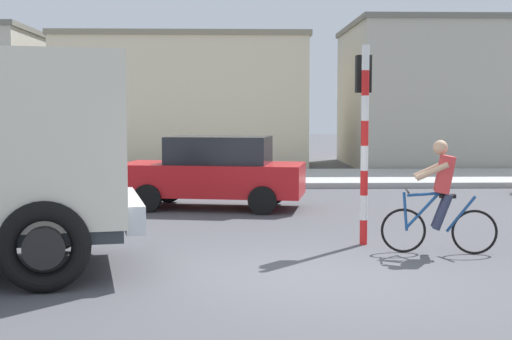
% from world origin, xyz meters
% --- Properties ---
extents(ground_plane, '(120.00, 120.00, 0.00)m').
position_xyz_m(ground_plane, '(0.00, 0.00, 0.00)').
color(ground_plane, '#4C4C51').
extents(sidewalk_far, '(80.00, 5.00, 0.16)m').
position_xyz_m(sidewalk_far, '(0.00, 13.25, 0.08)').
color(sidewalk_far, '#ADADA8').
rests_on(sidewalk_far, ground).
extents(cyclist, '(1.71, 0.55, 1.72)m').
position_xyz_m(cyclist, '(1.95, 1.55, 0.86)').
color(cyclist, black).
rests_on(cyclist, ground).
extents(traffic_light_pole, '(0.24, 0.43, 3.20)m').
position_xyz_m(traffic_light_pole, '(0.94, 2.41, 2.07)').
color(traffic_light_pole, red).
rests_on(traffic_light_pole, ground).
extents(car_white_mid, '(4.24, 2.40, 1.60)m').
position_xyz_m(car_white_mid, '(-1.59, 6.80, 0.82)').
color(car_white_mid, red).
rests_on(car_white_mid, ground).
extents(building_mid_block, '(9.52, 6.31, 5.06)m').
position_xyz_m(building_mid_block, '(-3.11, 19.83, 2.54)').
color(building_mid_block, beige).
rests_on(building_mid_block, ground).
extents(building_corner_right, '(8.98, 7.20, 5.57)m').
position_xyz_m(building_corner_right, '(7.85, 19.44, 2.79)').
color(building_corner_right, '#B2AD9E').
rests_on(building_corner_right, ground).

